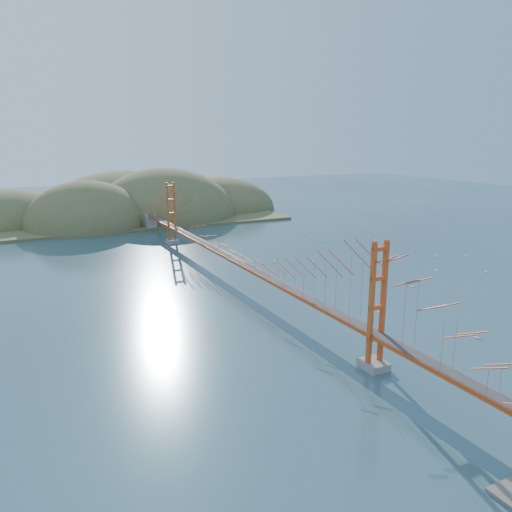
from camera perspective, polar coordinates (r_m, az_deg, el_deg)
name	(u,v)px	position (r m, az deg, el deg)	size (l,w,h in m)	color
ground	(236,282)	(70.92, -2.32, -3.04)	(320.00, 320.00, 0.00)	#284551
bridge	(235,234)	(69.40, -2.43, 2.55)	(2.20, 94.40, 12.00)	gray
far_headlands	(137,215)	(135.47, -13.47, 4.61)	(84.00, 58.00, 25.00)	brown
sailboat_4	(311,237)	(102.66, 6.35, 2.20)	(0.58, 0.58, 0.65)	white
sailboat_6	(413,286)	(72.03, 17.48, -3.29)	(0.64, 0.64, 0.67)	white
sailboat_17	(340,237)	(103.56, 9.61, 2.19)	(0.57, 0.50, 0.65)	white
sailboat_3	(215,243)	(96.68, -4.70, 1.53)	(0.59, 0.47, 0.70)	white
sailboat_1	(356,241)	(100.33, 11.36, 1.75)	(0.62, 0.62, 0.67)	white
sailboat_2	(486,271)	(83.71, 24.78, -1.61)	(0.56, 0.55, 0.63)	white
sailboat_12	(268,232)	(107.39, 1.42, 2.78)	(0.50, 0.45, 0.57)	white
sailboat_0	(380,312)	(60.75, 13.98, -6.18)	(0.60, 0.65, 0.73)	white
sailboat_14	(436,270)	(81.69, 19.93, -1.52)	(0.45, 0.54, 0.62)	white
sailboat_7	(326,240)	(99.72, 8.03, 1.81)	(0.60, 0.55, 0.67)	white
sailboat_11	(441,232)	(113.72, 20.38, 2.54)	(0.63, 0.63, 0.70)	white
sailboat_16	(276,248)	(91.77, 2.31, 0.90)	(0.60, 0.60, 0.63)	white
sailboat_5	(466,256)	(93.34, 22.85, 0.04)	(0.51, 0.51, 0.57)	white
sailboat_15	(368,237)	(104.16, 12.67, 2.12)	(0.70, 0.70, 0.75)	white
sailboat_10	(476,337)	(56.74, 23.85, -8.43)	(0.56, 0.57, 0.64)	white
sailboat_9	(436,256)	(91.27, 19.91, 0.02)	(0.51, 0.58, 0.66)	white
sailboat_extra_0	(312,262)	(82.39, 6.47, -0.65)	(0.49, 0.48, 0.56)	white
sailboat_extra_1	(275,261)	(82.47, 2.16, -0.55)	(0.67, 0.67, 0.72)	white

